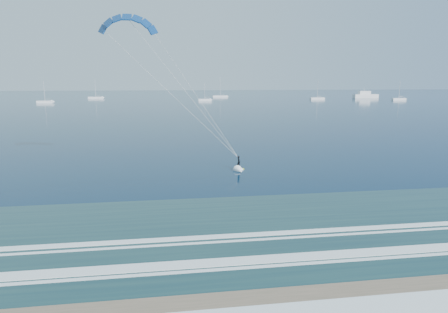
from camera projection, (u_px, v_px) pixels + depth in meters
name	position (u px, v px, depth m)	size (l,w,h in m)	color
ground	(257.00, 313.00, 18.77)	(900.00, 900.00, 0.00)	#072940
kitesurfer_rig	(185.00, 91.00, 45.23)	(17.47, 4.52, 18.77)	#B3E11A
motor_yacht	(365.00, 95.00, 254.11)	(15.76, 4.20, 6.41)	white
sailboat_1	(45.00, 102.00, 194.76)	(7.59, 2.40, 10.57)	white
sailboat_2	(96.00, 98.00, 242.54)	(8.86, 2.40, 11.93)	white
sailboat_3	(205.00, 100.00, 214.89)	(7.01, 2.40, 9.96)	white
sailboat_4	(220.00, 96.00, 263.17)	(9.91, 2.40, 13.31)	white
sailboat_5	(317.00, 98.00, 232.00)	(8.33, 2.40, 11.42)	white
sailboat_6	(399.00, 99.00, 223.33)	(7.90, 2.40, 10.81)	white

